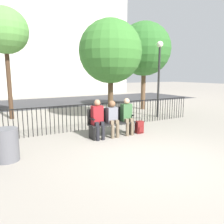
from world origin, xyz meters
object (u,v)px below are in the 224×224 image
Objects in this scene: tree_0 at (144,49)px; seated_person_2 at (127,115)px; tree_2 at (5,31)px; park_bench at (111,121)px; lamp_post at (159,67)px; tree_1 at (110,52)px; seated_person_0 at (98,117)px; seated_person_1 at (113,116)px; backpack at (139,127)px; trash_bin at (6,145)px.

seated_person_2 is at bearing -132.34° from tree_0.
park_bench is at bearing -60.48° from tree_2.
tree_0 is 6.95m from tree_2.
tree_0 is at bearing 69.50° from lamp_post.
seated_person_2 is 3.49m from tree_1.
seated_person_0 is 1.07m from seated_person_2.
seated_person_1 reaches higher than backpack.
seated_person_1 is 4.25m from lamp_post.
seated_person_1 reaches higher than park_bench.
tree_2 is at bearing 119.52° from park_bench.
lamp_post reaches higher than seated_person_2.
park_bench is at bearing 13.38° from seated_person_0.
tree_2 is (-2.61, 4.60, 3.30)m from park_bench.
tree_2 is (-3.91, 2.20, 0.85)m from tree_1.
park_bench is at bearing -137.08° from tree_0.
tree_1 is at bearing 83.38° from backpack.
seated_person_0 is 3.86m from tree_1.
lamp_post reaches higher than seated_person_1.
tree_0 is 1.01× the size of tree_2.
lamp_post reaches higher than backpack.
seated_person_2 is 3.81m from lamp_post.
backpack is at bearing 6.56° from trash_bin.
tree_2 reaches higher than lamp_post.
tree_2 is (-3.60, 4.81, 3.58)m from backpack.
seated_person_1 is at bearing -136.25° from tree_0.
seated_person_0 is at bearing 12.12° from trash_bin.
park_bench is at bearing 168.15° from backpack.
seated_person_2 reaches higher than backpack.
seated_person_1 is 6.55m from tree_0.
tree_2 is 6.24× the size of trash_bin.
tree_1 reaches higher than trash_bin.
tree_1 reaches higher than seated_person_0.
seated_person_1 is at bearing -61.24° from tree_2.
backpack is (0.45, -0.08, -0.47)m from seated_person_2.
tree_0 is (4.31, 4.13, 2.69)m from seated_person_1.
park_bench is 3.20m from trash_bin.
seated_person_0 is at bearing -139.49° from tree_0.
tree_0 is at bearing 47.66° from seated_person_2.
tree_2 is at bearing 154.55° from lamp_post.
park_bench is at bearing -118.36° from tree_1.
lamp_post reaches higher than park_bench.
tree_2 is at bearing 123.66° from seated_person_2.
seated_person_0 is 1.60× the size of trash_bin.
lamp_post reaches higher than trash_bin.
tree_0 is at bearing 40.51° from seated_person_0.
tree_2 is (-2.08, 4.73, 3.11)m from seated_person_0.
backpack is 0.55× the size of trash_bin.
tree_1 is at bearing -29.32° from tree_2.
tree_0 is 3.42m from tree_1.
trash_bin is at bearing -169.90° from seated_person_1.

